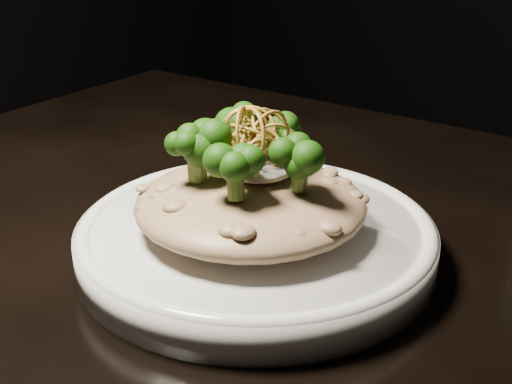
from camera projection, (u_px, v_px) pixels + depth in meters
plate at (256, 242)px, 0.54m from camera, size 0.27×0.27×0.03m
risotto at (251, 204)px, 0.52m from camera, size 0.17×0.17×0.04m
broccoli at (255, 148)px, 0.51m from camera, size 0.12×0.12×0.04m
cheese at (258, 167)px, 0.52m from camera, size 0.05×0.05×0.02m
shallots at (255, 135)px, 0.51m from camera, size 0.05×0.05×0.03m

